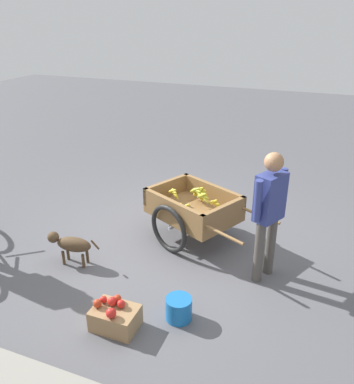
% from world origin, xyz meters
% --- Properties ---
extents(ground_plane, '(24.00, 24.00, 0.00)m').
position_xyz_m(ground_plane, '(0.00, 0.00, 0.00)').
color(ground_plane, '#56565B').
extents(fruit_cart, '(1.82, 1.40, 0.73)m').
position_xyz_m(fruit_cart, '(-0.27, -0.32, 0.44)').
color(fruit_cart, olive).
rests_on(fruit_cart, ground).
extents(vendor_person, '(0.33, 0.51, 1.52)m').
position_xyz_m(vendor_person, '(-1.30, 0.18, 0.90)').
color(vendor_person, '#4C4742').
rests_on(vendor_person, ground).
extents(dog, '(0.67, 0.23, 0.40)m').
position_xyz_m(dog, '(0.92, 0.77, 0.27)').
color(dog, '#4C3823').
rests_on(dog, ground).
extents(plastic_bucket, '(0.27, 0.27, 0.24)m').
position_xyz_m(plastic_bucket, '(-0.64, 1.20, 0.12)').
color(plastic_bucket, '#1966B2').
rests_on(plastic_bucket, ground).
extents(apple_crate, '(0.44, 0.32, 0.32)m').
position_xyz_m(apple_crate, '(-0.11, 1.54, 0.13)').
color(apple_crate, '#99754C').
rests_on(apple_crate, ground).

